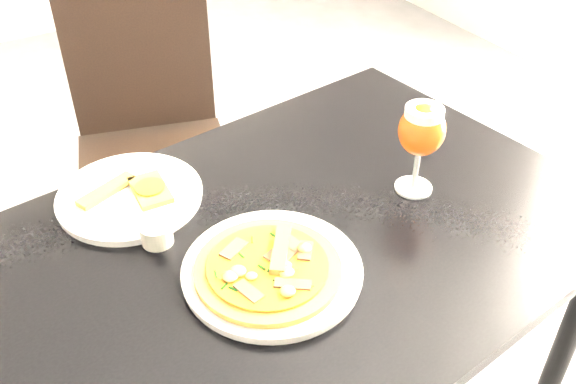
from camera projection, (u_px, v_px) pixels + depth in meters
dining_table at (289, 271)px, 1.24m from camera, size 1.29×0.94×0.75m
chair_far at (152, 143)px, 1.86m from camera, size 0.53×0.53×0.93m
plate_main at (272, 271)px, 1.10m from camera, size 0.39×0.39×0.02m
pizza at (268, 267)px, 1.08m from camera, size 0.25×0.25×0.03m
plate_second at (130, 196)px, 1.26m from camera, size 0.38×0.38×0.02m
crust_scraps at (136, 190)px, 1.26m from camera, size 0.17×0.13×0.01m
loose_crust at (227, 236)px, 1.17m from camera, size 0.10×0.03×0.01m
sauce_cup at (157, 233)px, 1.16m from camera, size 0.06×0.06×0.04m
beer_glass at (422, 131)px, 1.21m from camera, size 0.09×0.09×0.19m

